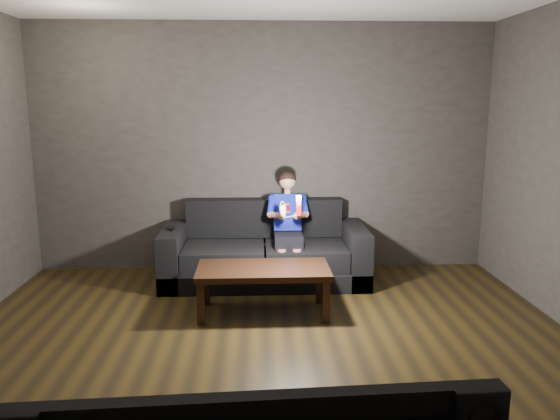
{
  "coord_description": "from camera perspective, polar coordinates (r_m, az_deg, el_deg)",
  "views": [
    {
      "loc": [
        -0.06,
        -3.51,
        1.86
      ],
      "look_at": [
        0.15,
        1.55,
        0.85
      ],
      "focal_mm": 35.0,
      "sensor_mm": 36.0,
      "label": 1
    }
  ],
  "objects": [
    {
      "name": "floor",
      "position": [
        3.97,
        -1.28,
        -16.63
      ],
      "size": [
        5.0,
        5.0,
        0.0
      ],
      "primitive_type": "plane",
      "color": "black",
      "rests_on": "ground"
    },
    {
      "name": "back_wall",
      "position": [
        6.03,
        -1.81,
        6.42
      ],
      "size": [
        5.0,
        0.04,
        2.7
      ],
      "primitive_type": "cube",
      "color": "#36322F",
      "rests_on": "ground"
    },
    {
      "name": "front_wall",
      "position": [
        1.13,
        1.03,
        -15.34
      ],
      "size": [
        5.0,
        0.04,
        2.7
      ],
      "primitive_type": "cube",
      "color": "#36322F",
      "rests_on": "ground"
    },
    {
      "name": "sofa",
      "position": [
        5.76,
        -1.6,
        -4.78
      ],
      "size": [
        2.11,
        0.91,
        0.82
      ],
      "color": "black",
      "rests_on": "floor"
    },
    {
      "name": "child",
      "position": [
        5.61,
        0.83,
        -0.81
      ],
      "size": [
        0.43,
        0.52,
        1.05
      ],
      "color": "black",
      "rests_on": "sofa"
    },
    {
      "name": "wii_remote_red",
      "position": [
        5.18,
        1.97,
        0.47
      ],
      "size": [
        0.05,
        0.08,
        0.2
      ],
      "color": "red",
      "rests_on": "child"
    },
    {
      "name": "nunchuk_white",
      "position": [
        5.19,
        0.3,
        0.1
      ],
      "size": [
        0.09,
        0.11,
        0.17
      ],
      "color": "white",
      "rests_on": "child"
    },
    {
      "name": "wii_remote_black",
      "position": [
        5.68,
        -11.25,
        -1.87
      ],
      "size": [
        0.04,
        0.15,
        0.03
      ],
      "color": "black",
      "rests_on": "sofa"
    },
    {
      "name": "coffee_table",
      "position": [
        4.85,
        -1.76,
        -6.65
      ],
      "size": [
        1.17,
        0.59,
        0.42
      ],
      "color": "black",
      "rests_on": "floor"
    }
  ]
}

